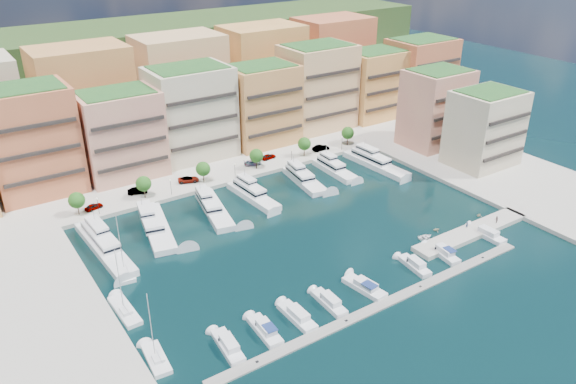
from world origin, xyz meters
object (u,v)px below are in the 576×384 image
Objects in this scene: lamppost_3 at (291,154)px; cruiser_9 at (487,234)px; yacht_1 at (155,225)px; cruiser_7 at (443,253)px; cruiser_6 at (415,266)px; car_4 at (269,157)px; yacht_2 at (212,207)px; yacht_3 at (252,193)px; cruiser_1 at (265,330)px; tender_0 at (425,237)px; car_2 at (188,179)px; car_1 at (137,191)px; sailboat_0 at (157,360)px; cruiser_0 at (228,346)px; yacht_6 at (374,162)px; yacht_0 at (103,244)px; tree_3 at (256,156)px; sailboat_1 at (125,311)px; lamppost_2 at (235,168)px; tree_2 at (203,169)px; sailboat_2 at (125,273)px; car_0 at (94,206)px; tree_0 at (77,200)px; tender_1 at (436,229)px; person_1 at (496,220)px; car_3 at (253,163)px; car_5 at (321,148)px; lamppost_0 at (98,203)px; tender_3 at (479,215)px; yacht_5 at (333,168)px; tree_1 at (144,184)px; cruiser_2 at (297,317)px; tree_4 at (304,144)px; lamppost_4 at (342,141)px; tree_5 at (348,133)px; yacht_4 at (303,179)px; person_0 at (467,225)px.

lamppost_3 is 57.61m from cruiser_9.
cruiser_7 is (45.40, -43.40, -0.52)m from yacht_1.
car_4 reaches higher than cruiser_6.
yacht_2 and yacht_3 have the same top height.
cruiser_1 is 2.54× the size of tender_0.
car_1 is at bearing 106.36° from car_2.
cruiser_0 is at bearing -19.81° from sailboat_0.
car_1 is at bearing 164.04° from yacht_6.
yacht_0 is at bearing 149.70° from cruiser_9.
tree_3 is 59.14m from cruiser_7.
yacht_1 is at bearing 57.72° from sailboat_1.
lamppost_2 is 0.86× the size of car_1.
tree_2 is 58.57m from tender_0.
cruiser_7 is (26.16, -58.11, -4.17)m from tree_2.
tender_0 is (12.28, -51.11, -4.39)m from tree_3.
sailboat_2 is (-11.61, -13.27, -0.77)m from yacht_1.
tender_0 is at bearing -147.99° from car_0.
cruiser_0 reaches higher than tender_0.
yacht_0 is 38.40m from yacht_3.
tender_1 is at bearing -37.85° from tree_0.
yacht_0 is 57.38m from car_4.
tender_0 is 2.07× the size of person_1.
sailboat_2 is 56.16m from car_3.
cruiser_7 is 13.82m from cruiser_9.
lamppost_0 is at bearing 98.15° from car_5.
car_2 reaches higher than tender_3.
sailboat_1 reaches higher than yacht_1.
yacht_5 is at bearing 81.13° from cruiser_7.
tree_3 reaches higher than tender_1.
cruiser_9 is (6.61, -46.15, -0.66)m from yacht_5.
cruiser_0 is at bearing 179.98° from cruiser_7.
tree_1 reaches higher than cruiser_2.
lamppost_3 is 0.46× the size of cruiser_2.
tree_3 is 1.32× the size of car_0.
sailboat_0 reaches higher than yacht_1.
tree_4 is 80.94m from cruiser_0.
lamppost_4 reaches higher than cruiser_7.
cruiser_0 is (-68.20, -55.80, -3.28)m from lamppost_4.
tree_3 is (16.00, 0.00, 0.00)m from tree_2.
tree_5 is 76.04m from lamppost_0.
car_0 is (3.22, 17.12, 0.52)m from yacht_0.
yacht_4 is at bearing -35.46° from lamppost_2.
tree_3 reaches higher than car_0.
lamppost_0 is at bearing 125.19° from yacht_1.
tree_2 is 28.48m from car_0.
yacht_1 is 69.47m from person_0.
lamppost_2 reaches higher than tender_1.
sailboat_0 is at bearing 99.56° from tender_0.
tree_3 is 1.35× the size of lamppost_0.
tree_5 is at bearing -73.30° from car_2.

